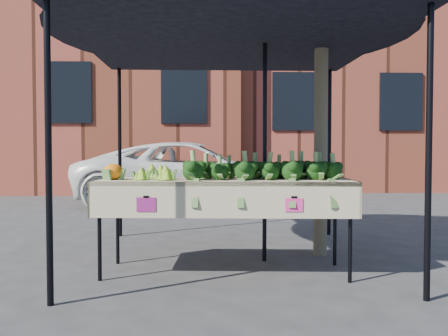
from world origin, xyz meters
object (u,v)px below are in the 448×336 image
Objects in this scene: table at (225,226)px; canopy at (231,132)px; vehicle at (193,91)px; street_tree at (321,60)px.

canopy is (0.09, 0.54, 0.92)m from table.
table is at bearing -171.65° from vehicle.
vehicle reaches higher than table.
street_tree is (1.54, -4.88, -0.28)m from vehicle.
table is 0.56× the size of street_tree.
street_tree is (1.01, 0.16, 0.81)m from canopy.
table is 0.77× the size of canopy.
street_tree is at bearing -158.68° from vehicle.
vehicle is (-0.54, 5.04, 1.09)m from canopy.
canopy is 0.64× the size of vehicle.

